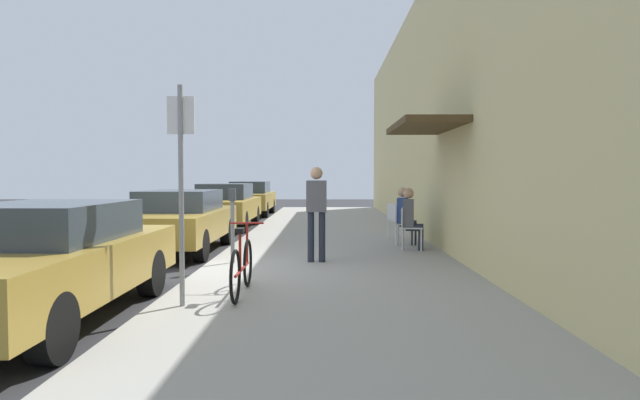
% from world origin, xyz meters
% --- Properties ---
extents(ground_plane, '(60.00, 60.00, 0.00)m').
position_xyz_m(ground_plane, '(0.00, 0.00, 0.00)').
color(ground_plane, '#2D2D30').
extents(sidewalk_slab, '(4.50, 32.00, 0.12)m').
position_xyz_m(sidewalk_slab, '(2.25, 2.00, 0.06)').
color(sidewalk_slab, '#9E9B93').
rests_on(sidewalk_slab, ground_plane).
extents(building_facade, '(1.40, 32.00, 6.39)m').
position_xyz_m(building_facade, '(4.65, 2.00, 3.19)').
color(building_facade, beige).
rests_on(building_facade, ground_plane).
extents(parked_car_0, '(1.80, 4.40, 1.35)m').
position_xyz_m(parked_car_0, '(-1.10, -2.91, 0.71)').
color(parked_car_0, '#A58433').
rests_on(parked_car_0, ground_plane).
extents(parked_car_1, '(1.80, 4.40, 1.35)m').
position_xyz_m(parked_car_1, '(-1.10, 2.81, 0.71)').
color(parked_car_1, '#A58433').
rests_on(parked_car_1, ground_plane).
extents(parked_car_2, '(1.80, 4.40, 1.42)m').
position_xyz_m(parked_car_2, '(-1.10, 8.25, 0.73)').
color(parked_car_2, '#A58433').
rests_on(parked_car_2, ground_plane).
extents(parked_car_3, '(1.80, 4.40, 1.43)m').
position_xyz_m(parked_car_3, '(-1.10, 14.04, 0.74)').
color(parked_car_3, '#A58433').
rests_on(parked_car_3, ground_plane).
extents(parking_meter, '(0.12, 0.10, 1.32)m').
position_xyz_m(parking_meter, '(0.45, 0.59, 0.89)').
color(parking_meter, slate).
rests_on(parking_meter, sidewalk_slab).
extents(street_sign, '(0.32, 0.06, 2.60)m').
position_xyz_m(street_sign, '(0.40, -2.63, 1.64)').
color(street_sign, gray).
rests_on(street_sign, sidewalk_slab).
extents(bicycle_0, '(0.46, 1.71, 0.90)m').
position_xyz_m(bicycle_0, '(1.01, -2.01, 0.48)').
color(bicycle_0, black).
rests_on(bicycle_0, sidewalk_slab).
extents(cafe_chair_0, '(0.51, 0.51, 0.87)m').
position_xyz_m(cafe_chair_0, '(3.83, 2.35, 0.62)').
color(cafe_chair_0, silver).
rests_on(cafe_chair_0, sidewalk_slab).
extents(seated_patron_0, '(0.47, 0.42, 1.29)m').
position_xyz_m(seated_patron_0, '(3.89, 2.34, 0.82)').
color(seated_patron_0, '#232838').
rests_on(seated_patron_0, sidewalk_slab).
extents(cafe_chair_1, '(0.53, 0.53, 0.87)m').
position_xyz_m(cafe_chair_1, '(3.83, 3.24, 0.62)').
color(cafe_chair_1, silver).
rests_on(cafe_chair_1, sidewalk_slab).
extents(seated_patron_1, '(0.49, 0.43, 1.29)m').
position_xyz_m(seated_patron_1, '(3.89, 3.22, 0.82)').
color(seated_patron_1, '#232838').
rests_on(seated_patron_1, sidewalk_slab).
extents(cafe_chair_2, '(0.56, 0.56, 0.87)m').
position_xyz_m(cafe_chair_2, '(3.83, 4.29, 0.62)').
color(cafe_chair_2, silver).
rests_on(cafe_chair_2, sidewalk_slab).
extents(pedestrian_standing, '(0.36, 0.22, 1.70)m').
position_xyz_m(pedestrian_standing, '(1.94, 0.68, 1.12)').
color(pedestrian_standing, '#232838').
rests_on(pedestrian_standing, sidewalk_slab).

